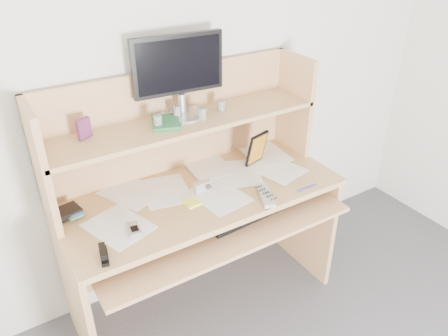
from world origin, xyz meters
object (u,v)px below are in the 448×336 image
tv_remote (266,195)px  monitor (179,73)px  desk (195,193)px  game_case (257,149)px  keyboard (250,208)px

tv_remote → monitor: (-0.22, 0.44, 0.52)m
desk → game_case: 0.42m
tv_remote → keyboard: bearing=150.0°
desk → tv_remote: size_ratio=7.06×
keyboard → game_case: (0.20, 0.23, 0.18)m
keyboard → monitor: 0.75m
keyboard → monitor: size_ratio=1.15×
keyboard → game_case: size_ratio=2.78×
monitor → keyboard: bearing=-61.0°
keyboard → tv_remote: tv_remote is taller
tv_remote → desk: bearing=152.6°
tv_remote → game_case: bearing=86.4°
tv_remote → game_case: (0.15, 0.29, 0.08)m
game_case → monitor: bearing=143.4°
tv_remote → monitor: 0.72m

